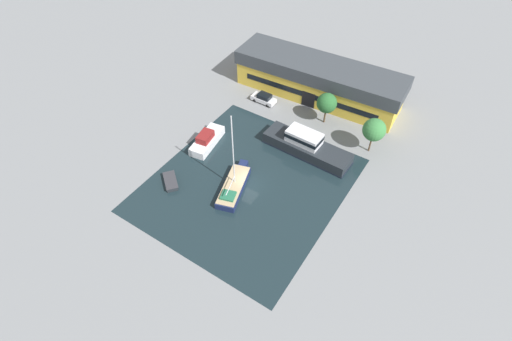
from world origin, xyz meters
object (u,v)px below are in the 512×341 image
Objects in this scene: sailboat_moored at (234,186)px; cabin_boat at (207,140)px; quay_tree_by_water at (374,130)px; parked_car at (264,98)px; quay_tree_near_building at (327,103)px; motor_cruiser at (306,146)px; small_dinghy at (171,181)px; warehouse_building at (319,80)px.

cabin_boat is at bearing 132.26° from sailboat_moored.
quay_tree_by_water reaches higher than parked_car.
quay_tree_near_building is 0.93× the size of quay_tree_by_water.
cabin_boat is at bearing 174.56° from parked_car.
quay_tree_by_water is 0.42× the size of motor_cruiser.
sailboat_moored is 0.90× the size of motor_cruiser.
parked_car reaches higher than small_dinghy.
warehouse_building reaches higher than motor_cruiser.
cabin_boat is at bearing 118.61° from motor_cruiser.
parked_car is 0.59× the size of cabin_boat.
small_dinghy is at bearing 143.17° from motor_cruiser.
small_dinghy is at bearing -133.91° from quay_tree_by_water.
parked_car is 14.31m from motor_cruiser.
quay_tree_near_building is at bearing -85.14° from parked_car.
parked_car is (-20.36, 1.68, -3.37)m from quay_tree_by_water.
parked_car is at bearing -175.76° from quay_tree_near_building.
parked_car is at bearing -143.42° from small_dinghy.
quay_tree_by_water is at bearing 20.93° from cabin_boat.
cabin_boat is (-1.51, -14.27, 0.07)m from parked_car.
quay_tree_near_building is at bearing -56.54° from warehouse_building.
parked_car is 14.35m from cabin_boat.
warehouse_building is at bearing -43.90° from parked_car.
motor_cruiser is at bearing -72.19° from warehouse_building.
quay_tree_by_water is 0.47× the size of sailboat_moored.
sailboat_moored reaches higher than small_dinghy.
cabin_boat is at bearing -150.08° from quay_tree_by_water.
motor_cruiser is at bearing 179.82° from small_dinghy.
cabin_boat is (-0.72, 9.38, 0.55)m from small_dinghy.
warehouse_building is at bearing -155.56° from small_dinghy.
motor_cruiser reaches higher than cabin_boat.
sailboat_moored is (7.43, -19.58, -0.19)m from parked_car.
quay_tree_near_building reaches higher than parked_car.
sailboat_moored is at bearing -125.84° from quay_tree_by_water.
cabin_boat is (-12.93, -15.11, -2.97)m from quay_tree_near_building.
small_dinghy is (-8.22, -4.07, -0.29)m from sailboat_moored.
parked_car is at bearing 175.28° from quay_tree_by_water.
parked_car is (-11.41, -0.85, -3.04)m from quay_tree_near_building.
warehouse_building is at bearing 59.46° from cabin_boat.
warehouse_building is 5.43× the size of quay_tree_near_building.
motor_cruiser reaches higher than small_dinghy.
cabin_boat is (-8.94, 5.31, 0.26)m from sailboat_moored.
motor_cruiser is at bearing 17.76° from cabin_boat.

